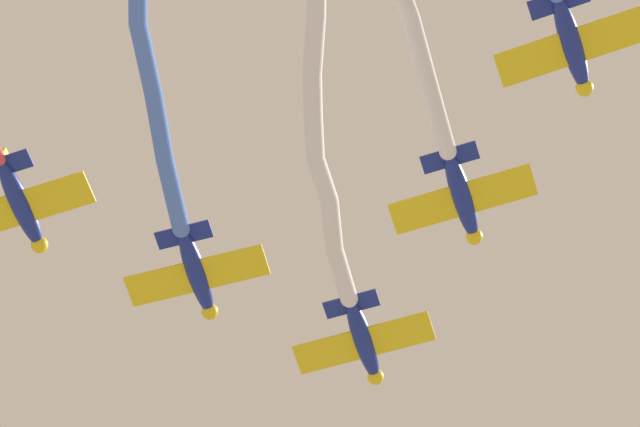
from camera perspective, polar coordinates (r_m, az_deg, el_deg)
The scene contains 6 objects.
airplane_lead at distance 75.26m, azimuth 1.71°, elevation -4.99°, with size 7.19×5.61×1.83m.
smoke_trail_lead at distance 69.60m, azimuth 0.12°, elevation 2.94°, with size 12.29×14.98×2.34m.
airplane_left_wing at distance 73.61m, azimuth -4.83°, elevation -2.35°, with size 7.13×5.58×1.83m.
airplane_right_wing at distance 72.16m, azimuth 5.57°, elevation 0.63°, with size 7.22×5.62×1.83m.
airplane_slot at distance 72.83m, azimuth -11.58°, elevation 0.30°, with size 7.24×5.63×1.83m.
airplane_trail at distance 69.60m, azimuth 9.79°, elevation 6.50°, with size 7.27×5.64×1.83m.
Camera 1 is at (-22.24, 30.69, 4.02)m, focal length 82.00 mm.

